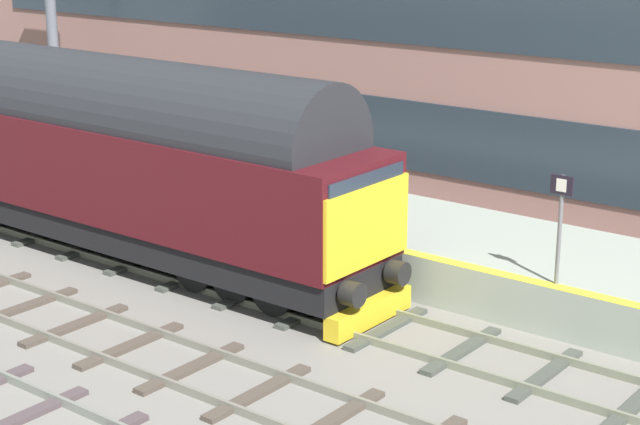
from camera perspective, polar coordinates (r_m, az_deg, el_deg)
name	(u,v)px	position (r m, az deg, el deg)	size (l,w,h in m)	color
ground_plane	(287,302)	(21.63, -1.81, -4.91)	(140.00, 140.00, 0.00)	gray
track_main	(287,299)	(21.61, -1.81, -4.77)	(2.50, 60.00, 0.15)	gray
track_adjacent_west	(160,356)	(19.21, -8.75, -7.75)	(2.50, 60.00, 0.15)	slate
track_adjacent_far_west	(22,417)	(17.52, -15.99, -10.71)	(2.50, 60.00, 0.15)	slate
station_platform	(386,237)	(24.18, 3.65, -1.36)	(4.00, 44.00, 1.01)	#97A195
station_building	(374,4)	(31.21, 2.99, 11.34)	(4.12, 31.74, 10.26)	#9B6E65
diesel_locomotive	(51,137)	(26.15, -14.52, 4.00)	(2.74, 19.32, 4.68)	black
platform_number_sign	(560,213)	(19.79, 13.02, -0.03)	(0.10, 0.44, 2.11)	slate
waiting_passenger	(148,142)	(27.44, -9.39, 3.82)	(0.35, 0.51, 1.64)	#272F37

